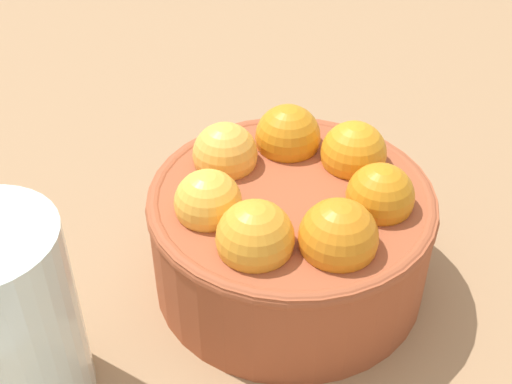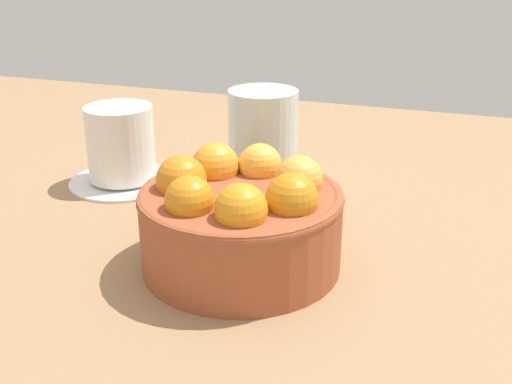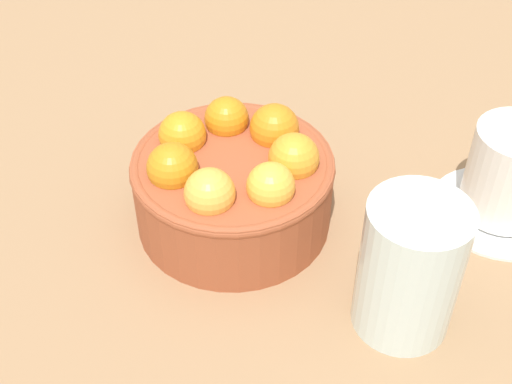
{
  "view_description": "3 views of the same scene",
  "coord_description": "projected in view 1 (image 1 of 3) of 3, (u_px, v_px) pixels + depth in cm",
  "views": [
    {
      "loc": [
        28.5,
        -11.76,
        30.99
      ],
      "look_at": [
        -1.17,
        -1.75,
        6.35
      ],
      "focal_mm": 48.4,
      "sensor_mm": 36.0,
      "label": 1
    },
    {
      "loc": [
        -16.45,
        44.24,
        26.01
      ],
      "look_at": [
        -0.68,
        -1.84,
        6.0
      ],
      "focal_mm": 44.7,
      "sensor_mm": 36.0,
      "label": 2
    },
    {
      "loc": [
        -24.79,
        -34.92,
        41.33
      ],
      "look_at": [
        0.96,
        -1.85,
        3.99
      ],
      "focal_mm": 48.0,
      "sensor_mm": 36.0,
      "label": 3
    }
  ],
  "objects": [
    {
      "name": "water_glass",
      "position": [
        4.0,
        320.0,
        0.33
      ],
      "size": [
        7.24,
        7.24,
        11.04
      ],
      "primitive_type": "cylinder",
      "color": "silver",
      "rests_on": "ground_plane"
    },
    {
      "name": "terracotta_bowl",
      "position": [
        291.0,
        225.0,
        0.41
      ],
      "size": [
        16.68,
        16.68,
        9.35
      ],
      "color": "#9E4C2D",
      "rests_on": "ground_plane"
    },
    {
      "name": "ground_plane",
      "position": [
        287.0,
        301.0,
        0.45
      ],
      "size": [
        152.69,
        111.3,
        4.48
      ],
      "primitive_type": "cube",
      "color": "#997551"
    }
  ]
}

